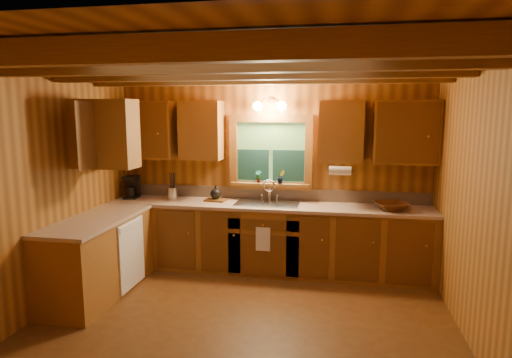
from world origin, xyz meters
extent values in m
plane|color=#583315|center=(0.00, 0.00, 0.00)|extent=(4.20, 4.20, 0.00)
plane|color=brown|center=(0.00, 0.00, 2.60)|extent=(4.20, 4.20, 0.00)
plane|color=brown|center=(0.00, 1.90, 1.30)|extent=(4.20, 0.00, 4.20)
plane|color=brown|center=(0.00, -1.90, 1.30)|extent=(4.20, 0.00, 4.20)
plane|color=brown|center=(-2.10, 0.00, 1.30)|extent=(0.00, 3.80, 3.80)
plane|color=brown|center=(2.10, 0.00, 1.30)|extent=(0.00, 3.80, 3.80)
cube|color=brown|center=(0.00, -1.20, 2.49)|extent=(4.20, 0.14, 0.18)
cube|color=brown|center=(0.00, -0.40, 2.49)|extent=(4.20, 0.14, 0.18)
cube|color=brown|center=(0.00, 0.40, 2.49)|extent=(4.20, 0.14, 0.18)
cube|color=brown|center=(0.00, 1.20, 2.49)|extent=(4.20, 0.14, 0.18)
cube|color=brown|center=(0.00, 1.59, 0.43)|extent=(4.20, 0.62, 0.86)
cube|color=brown|center=(-1.79, 0.48, 0.43)|extent=(0.62, 1.60, 0.86)
cube|color=tan|center=(0.00, 1.59, 0.88)|extent=(4.20, 0.66, 0.04)
cube|color=tan|center=(-1.78, 0.48, 0.88)|extent=(0.64, 1.60, 0.04)
cube|color=tan|center=(0.00, 1.89, 0.98)|extent=(4.20, 0.02, 0.16)
cube|color=white|center=(-1.47, 0.68, 0.43)|extent=(0.02, 0.60, 0.80)
cube|color=brown|center=(-1.70, 1.73, 1.84)|extent=(0.78, 0.34, 0.78)
cube|color=brown|center=(-0.92, 1.73, 1.84)|extent=(0.55, 0.34, 0.78)
cube|color=brown|center=(0.92, 1.73, 1.84)|extent=(0.55, 0.34, 0.78)
cube|color=brown|center=(1.70, 1.73, 1.84)|extent=(0.78, 0.34, 0.78)
cube|color=brown|center=(-1.93, 0.68, 1.84)|extent=(0.34, 1.10, 0.78)
cube|color=brown|center=(0.00, 1.86, 2.00)|extent=(1.12, 0.08, 0.10)
cube|color=brown|center=(0.00, 1.86, 1.10)|extent=(1.12, 0.08, 0.10)
cube|color=brown|center=(-0.51, 1.86, 1.55)|extent=(0.10, 0.08, 0.80)
cube|color=brown|center=(0.51, 1.86, 1.55)|extent=(0.10, 0.08, 0.80)
cube|color=#447B34|center=(0.00, 1.90, 1.55)|extent=(0.92, 0.01, 0.80)
cube|color=#113231|center=(-0.24, 1.87, 1.37)|extent=(0.42, 0.02, 0.42)
cube|color=#113231|center=(0.24, 1.87, 1.37)|extent=(0.42, 0.02, 0.42)
cylinder|color=black|center=(0.00, 1.87, 1.57)|extent=(0.92, 0.01, 0.01)
cube|color=brown|center=(0.00, 1.82, 1.12)|extent=(1.06, 0.14, 0.04)
cylinder|color=black|center=(0.00, 1.86, 2.23)|extent=(0.08, 0.03, 0.08)
cylinder|color=black|center=(-0.10, 1.80, 2.23)|extent=(0.09, 0.17, 0.08)
cylinder|color=black|center=(0.10, 1.80, 2.23)|extent=(0.09, 0.17, 0.08)
sphere|color=#FFE0A5|center=(-0.16, 1.74, 2.16)|extent=(0.13, 0.13, 0.13)
sphere|color=#FFE0A5|center=(0.16, 1.74, 2.16)|extent=(0.13, 0.13, 0.13)
cylinder|color=white|center=(0.92, 1.53, 1.37)|extent=(0.27, 0.11, 0.11)
cube|color=white|center=(0.00, 1.26, 0.52)|extent=(0.18, 0.01, 0.30)
cube|color=silver|center=(0.00, 1.60, 0.91)|extent=(0.82, 0.48, 0.02)
cube|color=#262628|center=(-0.19, 1.60, 0.84)|extent=(0.34, 0.40, 0.14)
cube|color=#262628|center=(0.19, 1.60, 0.84)|extent=(0.34, 0.40, 0.14)
cylinder|color=silver|center=(0.00, 1.78, 1.01)|extent=(0.04, 0.04, 0.22)
torus|color=silver|center=(0.00, 1.72, 1.12)|extent=(0.16, 0.02, 0.16)
cube|color=black|center=(-1.91, 1.62, 0.91)|extent=(0.18, 0.21, 0.03)
cube|color=black|center=(-1.91, 1.69, 1.07)|extent=(0.18, 0.08, 0.29)
cube|color=black|center=(-1.91, 1.60, 1.19)|extent=(0.18, 0.20, 0.04)
cylinder|color=black|center=(-1.91, 1.59, 1.00)|extent=(0.11, 0.11, 0.13)
cylinder|color=silver|center=(-1.33, 1.65, 0.98)|extent=(0.13, 0.13, 0.16)
cylinder|color=black|center=(-1.35, 1.64, 1.15)|extent=(0.03, 0.04, 0.24)
cylinder|color=black|center=(-1.33, 1.65, 1.15)|extent=(0.01, 0.01, 0.24)
cylinder|color=black|center=(-1.31, 1.66, 1.15)|extent=(0.03, 0.04, 0.24)
cylinder|color=black|center=(-1.30, 1.67, 1.15)|extent=(0.05, 0.06, 0.24)
cube|color=#5D3514|center=(-0.71, 1.66, 0.91)|extent=(0.29, 0.22, 0.02)
sphere|color=black|center=(-0.71, 1.66, 1.00)|extent=(0.15, 0.15, 0.15)
cylinder|color=black|center=(-0.71, 1.66, 1.09)|extent=(0.02, 0.02, 0.04)
imported|color=#48230C|center=(1.55, 1.51, 0.95)|extent=(0.48, 0.48, 0.10)
imported|color=#5D3514|center=(-0.16, 1.82, 1.22)|extent=(0.10, 0.07, 0.17)
imported|color=#5D3514|center=(0.15, 1.79, 1.23)|extent=(0.12, 0.11, 0.18)
camera|label=1|loc=(0.89, -3.94, 2.10)|focal=30.82mm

